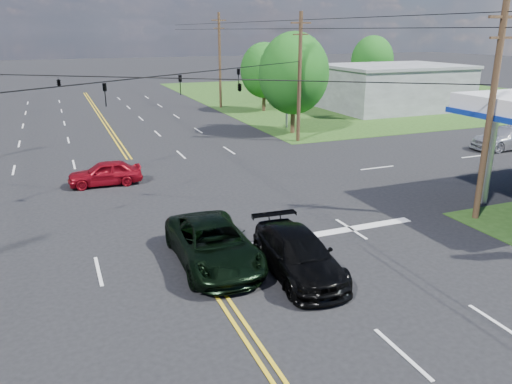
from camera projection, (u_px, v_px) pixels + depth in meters
name	position (u px, v px, depth m)	size (l,w,h in m)	color
ground	(153.00, 195.00, 26.07)	(280.00, 280.00, 0.00)	black
grass_ne	(367.00, 94.00, 66.82)	(46.00, 48.00, 0.03)	#214315
stop_bar	(310.00, 236.00, 20.82)	(10.00, 0.50, 0.02)	silver
retail_ne	(393.00, 89.00, 53.77)	(14.00, 10.00, 4.40)	slate
pole_se	(491.00, 111.00, 21.29)	(1.60, 0.28, 9.50)	#3B2419
pole_ne	(300.00, 76.00, 37.15)	(1.60, 0.28, 9.50)	#3B2419
pole_right_far	(220.00, 60.00, 53.80)	(1.60, 0.28, 10.00)	#3B2419
span_wire_signals	(145.00, 78.00, 24.22)	(26.00, 18.00, 1.13)	black
power_lines	(149.00, 20.00, 21.66)	(26.04, 100.00, 0.64)	black
tree_right_a	(294.00, 74.00, 40.16)	(5.70, 5.70, 8.18)	#3B2419
tree_right_b	(264.00, 70.00, 51.83)	(4.94, 4.94, 7.09)	#3B2419
tree_far_r	(372.00, 60.00, 63.29)	(5.32, 5.32, 7.63)	#3B2419
pickup_dkgreen	(213.00, 244.00, 18.12)	(2.62, 5.68, 1.58)	black
suv_black	(298.00, 254.00, 17.38)	(2.11, 5.18, 1.50)	black
sedan_red	(105.00, 173.00, 27.55)	(1.59, 3.96, 1.35)	maroon
sedan_far	(507.00, 138.00, 35.98)	(2.27, 5.59, 1.62)	silver
polesign_ne	(288.00, 59.00, 42.26)	(2.10, 0.71, 7.61)	#A5A5AA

